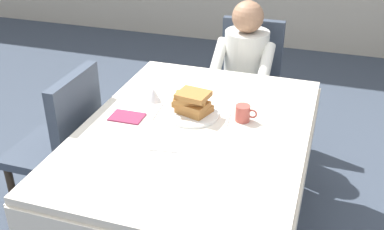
# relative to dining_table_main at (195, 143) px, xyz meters

# --- Properties ---
(dining_table_main) EXTENTS (1.12, 1.52, 0.74)m
(dining_table_main) POSITION_rel_dining_table_main_xyz_m (0.00, 0.00, 0.00)
(dining_table_main) COLOR silver
(dining_table_main) RESTS_ON ground
(chair_diner) EXTENTS (0.44, 0.45, 0.93)m
(chair_diner) POSITION_rel_dining_table_main_xyz_m (0.04, 1.17, -0.12)
(chair_diner) COLOR #384251
(chair_diner) RESTS_ON ground
(diner_person) EXTENTS (0.40, 0.43, 1.12)m
(diner_person) POSITION_rel_dining_table_main_xyz_m (0.04, 1.01, 0.02)
(diner_person) COLOR silver
(diner_person) RESTS_ON ground
(chair_left_side) EXTENTS (0.45, 0.44, 0.93)m
(chair_left_side) POSITION_rel_dining_table_main_xyz_m (-0.77, 0.00, -0.12)
(chair_left_side) COLOR #384251
(chair_left_side) RESTS_ON ground
(plate_breakfast) EXTENTS (0.28, 0.28, 0.02)m
(plate_breakfast) POSITION_rel_dining_table_main_xyz_m (-0.05, 0.12, 0.10)
(plate_breakfast) COLOR white
(plate_breakfast) RESTS_ON dining_table_main
(breakfast_stack) EXTENTS (0.21, 0.18, 0.12)m
(breakfast_stack) POSITION_rel_dining_table_main_xyz_m (-0.05, 0.12, 0.16)
(breakfast_stack) COLOR #A36B33
(breakfast_stack) RESTS_ON plate_breakfast
(cup_coffee) EXTENTS (0.11, 0.08, 0.08)m
(cup_coffee) POSITION_rel_dining_table_main_xyz_m (0.21, 0.15, 0.13)
(cup_coffee) COLOR #B24C42
(cup_coffee) RESTS_ON dining_table_main
(syrup_pitcher) EXTENTS (0.08, 0.08, 0.07)m
(syrup_pitcher) POSITION_rel_dining_table_main_xyz_m (-0.31, 0.21, 0.13)
(syrup_pitcher) COLOR silver
(syrup_pitcher) RESTS_ON dining_table_main
(fork_left_of_plate) EXTENTS (0.03, 0.18, 0.00)m
(fork_left_of_plate) POSITION_rel_dining_table_main_xyz_m (-0.24, 0.10, 0.09)
(fork_left_of_plate) COLOR silver
(fork_left_of_plate) RESTS_ON dining_table_main
(knife_right_of_plate) EXTENTS (0.03, 0.20, 0.00)m
(knife_right_of_plate) POSITION_rel_dining_table_main_xyz_m (0.14, 0.10, 0.09)
(knife_right_of_plate) COLOR silver
(knife_right_of_plate) RESTS_ON dining_table_main
(spoon_near_edge) EXTENTS (0.15, 0.03, 0.00)m
(spoon_near_edge) POSITION_rel_dining_table_main_xyz_m (-0.06, -0.24, 0.09)
(spoon_near_edge) COLOR silver
(spoon_near_edge) RESTS_ON dining_table_main
(napkin_folded) EXTENTS (0.17, 0.12, 0.01)m
(napkin_folded) POSITION_rel_dining_table_main_xyz_m (-0.36, -0.01, 0.09)
(napkin_folded) COLOR #8C2D4C
(napkin_folded) RESTS_ON dining_table_main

